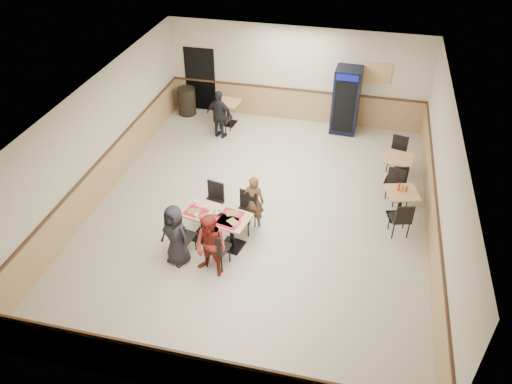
% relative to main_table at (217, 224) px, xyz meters
% --- Properties ---
extents(ground, '(10.00, 10.00, 0.00)m').
position_rel_main_table_xyz_m(ground, '(0.67, 1.26, -0.53)').
color(ground, beige).
rests_on(ground, ground).
extents(room_shell, '(10.00, 10.00, 10.00)m').
position_rel_main_table_xyz_m(room_shell, '(2.45, 3.81, 0.05)').
color(room_shell, silver).
rests_on(room_shell, ground).
extents(main_table, '(1.61, 1.03, 0.80)m').
position_rel_main_table_xyz_m(main_table, '(0.00, 0.00, 0.00)').
color(main_table, black).
rests_on(main_table, ground).
extents(main_chairs, '(1.65, 1.97, 1.01)m').
position_rel_main_table_xyz_m(main_chairs, '(-0.05, 0.01, -0.03)').
color(main_chairs, black).
rests_on(main_chairs, ground).
extents(diner_woman_left, '(0.83, 0.68, 1.45)m').
position_rel_main_table_xyz_m(diner_woman_left, '(-0.65, -0.78, 0.20)').
color(diner_woman_left, black).
rests_on(diner_woman_left, ground).
extents(diner_woman_right, '(0.86, 0.75, 1.49)m').
position_rel_main_table_xyz_m(diner_woman_right, '(0.18, -0.96, 0.22)').
color(diner_woman_right, maroon).
rests_on(diner_woman_right, ground).
extents(diner_man_opposite, '(0.50, 0.34, 1.35)m').
position_rel_main_table_xyz_m(diner_man_opposite, '(0.65, 0.78, 0.15)').
color(diner_man_opposite, brown).
rests_on(diner_man_opposite, ground).
extents(lone_diner, '(0.94, 0.57, 1.49)m').
position_rel_main_table_xyz_m(lone_diner, '(-1.29, 4.60, 0.21)').
color(lone_diner, black).
rests_on(lone_diner, ground).
extents(tabletop_clutter, '(1.32, 0.73, 0.12)m').
position_rel_main_table_xyz_m(tabletop_clutter, '(0.04, -0.06, 0.29)').
color(tabletop_clutter, '#B30B28').
rests_on(tabletop_clutter, main_table).
extents(side_table_near, '(0.87, 0.87, 0.76)m').
position_rel_main_table_xyz_m(side_table_near, '(3.97, 1.83, -0.03)').
color(side_table_near, black).
rests_on(side_table_near, ground).
extents(side_table_near_chair_south, '(0.55, 0.55, 0.96)m').
position_rel_main_table_xyz_m(side_table_near_chair_south, '(3.97, 1.23, -0.05)').
color(side_table_near_chair_south, black).
rests_on(side_table_near_chair_south, ground).
extents(side_table_near_chair_north, '(0.55, 0.55, 0.96)m').
position_rel_main_table_xyz_m(side_table_near_chair_north, '(3.97, 2.44, -0.05)').
color(side_table_near_chair_north, black).
rests_on(side_table_near_chair_north, ground).
extents(side_table_far, '(0.86, 0.86, 0.78)m').
position_rel_main_table_xyz_m(side_table_far, '(3.87, 3.31, -0.01)').
color(side_table_far, black).
rests_on(side_table_far, ground).
extents(side_table_far_chair_south, '(0.54, 0.54, 0.99)m').
position_rel_main_table_xyz_m(side_table_far_chair_south, '(3.87, 2.68, -0.03)').
color(side_table_far_chair_south, black).
rests_on(side_table_far_chair_south, ground).
extents(side_table_far_chair_north, '(0.54, 0.54, 0.99)m').
position_rel_main_table_xyz_m(side_table_far_chair_north, '(3.87, 3.94, -0.03)').
color(side_table_far_chair_north, black).
rests_on(side_table_far_chair_north, ground).
extents(condiment_caddy, '(0.23, 0.06, 0.20)m').
position_rel_main_table_xyz_m(condiment_caddy, '(3.94, 1.88, 0.32)').
color(condiment_caddy, '#B2350C').
rests_on(condiment_caddy, side_table_near).
extents(back_table, '(0.79, 0.79, 0.76)m').
position_rel_main_table_xyz_m(back_table, '(-1.29, 5.46, -0.02)').
color(back_table, black).
rests_on(back_table, ground).
extents(back_table_chair_lone, '(0.50, 0.50, 0.96)m').
position_rel_main_table_xyz_m(back_table_chair_lone, '(-1.29, 4.86, -0.05)').
color(back_table_chair_lone, black).
rests_on(back_table_chair_lone, ground).
extents(pepsi_cooler, '(0.80, 0.81, 2.02)m').
position_rel_main_table_xyz_m(pepsi_cooler, '(2.29, 5.86, 0.48)').
color(pepsi_cooler, black).
rests_on(pepsi_cooler, ground).
extents(trash_bin, '(0.57, 0.57, 0.90)m').
position_rel_main_table_xyz_m(trash_bin, '(-2.78, 5.81, -0.08)').
color(trash_bin, black).
rests_on(trash_bin, ground).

